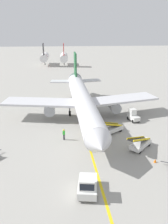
{
  "coord_description": "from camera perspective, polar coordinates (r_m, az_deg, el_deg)",
  "views": [
    {
      "loc": [
        -3.0,
        -28.46,
        16.43
      ],
      "look_at": [
        -0.29,
        8.42,
        2.5
      ],
      "focal_mm": 38.46,
      "sensor_mm": 36.0,
      "label": 1
    }
  ],
  "objects": [
    {
      "name": "distant_aircraft_mid_left",
      "position": [
        98.94,
        -4.79,
        12.9
      ],
      "size": [
        3.0,
        10.1,
        8.8
      ],
      "color": "silver",
      "rests_on": "ground"
    },
    {
      "name": "ground_crew_marshaller",
      "position": [
        35.62,
        -4.8,
        -5.27
      ],
      "size": [
        0.36,
        0.24,
        1.7
      ],
      "color": "#26262D",
      "rests_on": "ground"
    },
    {
      "name": "belt_loader_forward_hold",
      "position": [
        34.11,
        13.21,
        -7.27
      ],
      "size": [
        4.39,
        4.45,
        2.59
      ],
      "color": "silver",
      "rests_on": "ground"
    },
    {
      "name": "safety_cone_nose_right",
      "position": [
        31.72,
        16.56,
        -11.05
      ],
      "size": [
        0.36,
        0.36,
        0.44
      ],
      "primitive_type": "cone",
      "color": "orange",
      "rests_on": "ground"
    },
    {
      "name": "distant_aircraft_far_left",
      "position": [
        100.47,
        -9.36,
        12.82
      ],
      "size": [
        3.0,
        10.1,
        8.8
      ],
      "color": "silver",
      "rests_on": "ground"
    },
    {
      "name": "taxi_line_yellow",
      "position": [
        37.37,
        0.39,
        -5.44
      ],
      "size": [
        4.39,
        79.91,
        0.01
      ],
      "primitive_type": "cube",
      "rotation": [
        0.0,
        0.0,
        0.05
      ],
      "color": "yellow",
      "rests_on": "ground"
    },
    {
      "name": "safety_cone_nose_left",
      "position": [
        46.53,
        -0.5,
        0.25
      ],
      "size": [
        0.36,
        0.36,
        0.44
      ],
      "primitive_type": "cone",
      "color": "orange",
      "rests_on": "ground"
    },
    {
      "name": "pushback_tug",
      "position": [
        25.3,
        0.84,
        -16.96
      ],
      "size": [
        2.35,
        3.81,
        2.2
      ],
      "color": "silver",
      "rests_on": "ground"
    },
    {
      "name": "baggage_tug_near_wing",
      "position": [
        43.15,
        11.6,
        -0.86
      ],
      "size": [
        1.94,
        2.67,
        2.1
      ],
      "color": "silver",
      "rests_on": "ground"
    },
    {
      "name": "ground_plane",
      "position": [
        32.99,
        1.6,
        -9.23
      ],
      "size": [
        300.0,
        300.0,
        0.0
      ],
      "primitive_type": "plane",
      "color": "#9E9B93"
    },
    {
      "name": "airliner",
      "position": [
        42.55,
        -0.39,
        2.84
      ],
      "size": [
        28.57,
        35.32,
        10.1
      ],
      "color": "silver",
      "rests_on": "ground"
    },
    {
      "name": "ground_crew_wing_walker",
      "position": [
        35.13,
        4.32,
        -5.64
      ],
      "size": [
        0.36,
        0.24,
        1.7
      ],
      "color": "#26262D",
      "rests_on": "ground"
    },
    {
      "name": "belt_loader_aft_hold",
      "position": [
        37.94,
        6.51,
        -3.86
      ],
      "size": [
        4.83,
        3.87,
        2.59
      ],
      "color": "silver",
      "rests_on": "ground"
    }
  ]
}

